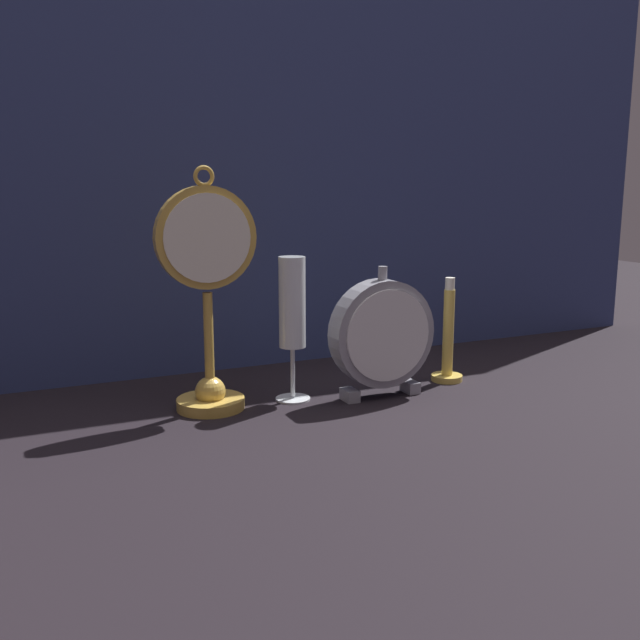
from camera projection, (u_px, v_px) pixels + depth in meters
ground_plane at (344, 416)px, 1.01m from camera, size 4.00×4.00×0.00m
fabric_backdrop_drape at (260, 143)px, 1.23m from camera, size 1.73×0.01×0.79m
pocket_watch_on_stand at (208, 299)px, 1.02m from camera, size 0.15×0.10×0.35m
mantel_clock_silver at (382, 334)px, 1.09m from camera, size 0.17×0.04×0.20m
champagne_flute at (292, 313)px, 1.06m from camera, size 0.05×0.05×0.22m
brass_candlestick at (448, 345)px, 1.18m from camera, size 0.05×0.05×0.17m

